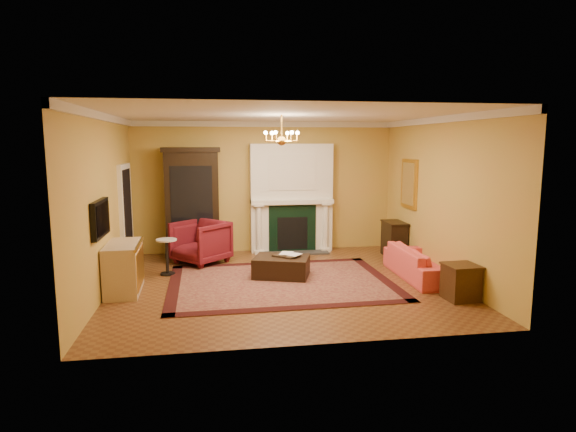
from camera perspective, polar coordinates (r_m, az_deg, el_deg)
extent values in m
cube|color=brown|center=(8.82, -0.73, -7.98)|extent=(6.00, 5.50, 0.02)
cube|color=silver|center=(8.47, -0.77, 11.99)|extent=(6.00, 5.50, 0.02)
cube|color=#B39F40|center=(11.24, -2.77, 3.45)|extent=(6.00, 0.02, 3.00)
cube|color=#B39F40|center=(5.83, 3.16, -1.39)|extent=(6.00, 0.02, 3.00)
cube|color=#B39F40|center=(8.62, -20.97, 1.31)|extent=(0.02, 5.50, 3.00)
cube|color=#B39F40|center=(9.43, 17.68, 2.06)|extent=(0.02, 5.50, 3.00)
cube|color=silver|center=(11.18, 0.39, 2.14)|extent=(1.90, 0.32, 2.50)
cube|color=silver|center=(10.96, 0.54, 5.16)|extent=(1.10, 0.01, 0.80)
cube|color=black|center=(11.11, 0.53, -1.54)|extent=(1.10, 0.02, 1.10)
cube|color=black|center=(11.13, 0.53, -2.06)|extent=(0.70, 0.02, 0.75)
cube|color=#333333|center=(11.11, 0.63, -4.34)|extent=(1.60, 0.50, 0.04)
cube|color=silver|center=(11.13, 0.44, 1.75)|extent=(1.90, 0.44, 0.10)
cylinder|color=silver|center=(11.00, -3.47, -1.46)|extent=(0.14, 0.14, 1.18)
cylinder|color=silver|center=(11.25, 4.46, -1.24)|extent=(0.14, 0.14, 1.18)
cube|color=silver|center=(11.15, -2.80, 10.81)|extent=(6.00, 0.08, 0.12)
cube|color=silver|center=(8.56, -21.16, 10.92)|extent=(0.08, 5.50, 0.12)
cube|color=silver|center=(9.36, 17.81, 10.84)|extent=(0.08, 5.50, 0.12)
cube|color=silver|center=(10.32, -18.65, 0.03)|extent=(0.08, 1.05, 2.10)
cube|color=black|center=(10.32, -18.45, -0.13)|extent=(0.02, 0.85, 1.95)
cube|color=black|center=(8.05, -21.36, -0.28)|extent=(0.08, 0.95, 0.58)
cube|color=black|center=(8.04, -21.05, -0.27)|extent=(0.01, 0.85, 0.48)
cube|color=gold|center=(10.66, 14.16, 3.73)|extent=(0.05, 0.76, 1.05)
cube|color=white|center=(10.65, 14.02, 3.73)|extent=(0.01, 0.62, 0.90)
cylinder|color=gold|center=(8.46, -0.76, 10.57)|extent=(0.03, 0.03, 0.40)
sphere|color=gold|center=(8.46, -0.76, 8.88)|extent=(0.16, 0.16, 0.16)
sphere|color=#FFE5B2|center=(8.50, 1.13, 9.82)|extent=(0.07, 0.07, 0.07)
sphere|color=#FFE5B2|center=(8.72, -0.07, 9.79)|extent=(0.07, 0.07, 0.07)
sphere|color=#FFE5B2|center=(8.68, -1.92, 9.80)|extent=(0.07, 0.07, 0.07)
sphere|color=#FFE5B2|center=(8.42, -2.68, 9.83)|extent=(0.07, 0.07, 0.07)
sphere|color=#FFE5B2|center=(8.20, -1.50, 9.87)|extent=(0.07, 0.07, 0.07)
sphere|color=#FFE5B2|center=(8.24, 0.46, 9.86)|extent=(0.07, 0.07, 0.07)
cube|color=#420E15|center=(8.82, -0.83, -7.86)|extent=(4.06, 3.08, 0.02)
cube|color=black|center=(10.95, -11.28, 1.36)|extent=(1.17, 0.56, 2.32)
imported|color=maroon|center=(10.29, -10.31, -2.82)|extent=(1.31, 1.32, 0.99)
cylinder|color=black|center=(9.63, -14.07, -6.65)|extent=(0.27, 0.27, 0.04)
cylinder|color=black|center=(9.54, -14.15, -4.72)|extent=(0.06, 0.06, 0.63)
cylinder|color=white|center=(9.47, -14.22, -2.76)|extent=(0.39, 0.39, 0.03)
cube|color=tan|center=(8.66, -18.90, -5.82)|extent=(0.57, 1.15, 0.84)
imported|color=#E44C48|center=(9.40, 15.42, -4.80)|extent=(0.60, 1.96, 0.76)
cube|color=#36220E|center=(8.32, 19.79, -7.48)|extent=(0.50, 0.50, 0.56)
cube|color=black|center=(11.01, 12.46, -2.76)|extent=(0.40, 0.68, 0.76)
cube|color=black|center=(9.14, -0.78, -6.01)|extent=(1.18, 1.01, 0.38)
cube|color=black|center=(9.13, -0.23, -4.71)|extent=(0.54, 0.54, 0.03)
imported|color=gray|center=(9.15, -0.92, -3.60)|extent=(0.23, 0.11, 0.31)
imported|color=gray|center=(9.10, 0.20, -3.75)|extent=(0.17, 0.16, 0.28)
cylinder|color=gray|center=(11.04, -2.46, 2.20)|extent=(0.12, 0.12, 0.10)
cone|color=#0E3413|center=(11.02, -2.47, 3.41)|extent=(0.17, 0.17, 0.37)
cylinder|color=gray|center=(11.26, 4.15, 2.27)|extent=(0.10, 0.10, 0.08)
cone|color=#0E3413|center=(11.24, 4.17, 3.24)|extent=(0.14, 0.14, 0.30)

